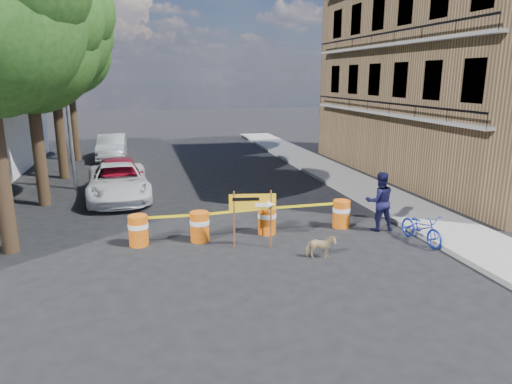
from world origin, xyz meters
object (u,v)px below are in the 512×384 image
barrel_mid_left (200,226)px  barrel_far_right (341,213)px  pedestrian (380,201)px  bicycle (423,214)px  detour_sign (258,207)px  dog (321,247)px  barrel_mid_right (267,219)px  barrel_far_left (138,230)px  sedan_red (120,176)px  sedan_silver (112,147)px  suv_white (118,182)px

barrel_mid_left → barrel_far_right: same height
pedestrian → bicycle: size_ratio=1.10×
detour_sign → dog: size_ratio=2.19×
barrel_mid_right → pedestrian: (3.56, -0.53, 0.48)m
barrel_mid_left → barrel_far_right: 4.64m
barrel_far_left → sedan_red: (-0.72, 6.37, 0.30)m
barrel_mid_right → dog: barrel_mid_right is taller
barrel_mid_left → dog: bearing=-35.6°
barrel_far_right → sedan_red: 9.51m
barrel_far_right → sedan_silver: 17.21m
barrel_mid_left → barrel_mid_right: same height
suv_white → barrel_far_right: bearing=-41.1°
detour_sign → sedan_red: (-4.04, 7.43, -0.47)m
barrel_far_right → pedestrian: (1.04, -0.55, 0.48)m
barrel_mid_right → bicycle: bicycle is taller
pedestrian → sedan_silver: 18.19m
detour_sign → suv_white: detour_sign is taller
barrel_mid_right → sedan_silver: sedan_silver is taller
barrel_far_left → barrel_mid_left: 1.77m
sedan_silver → barrel_mid_right: bearing=-70.0°
barrel_mid_left → detour_sign: detour_sign is taller
barrel_mid_right → pedestrian: pedestrian is taller
barrel_far_left → pedestrian: 7.48m
pedestrian → sedan_red: 10.65m
pedestrian → sedan_silver: (-8.93, 15.84, -0.22)m
sedan_red → bicycle: bearing=-48.7°
barrel_far_right → detour_sign: detour_sign is taller
bicycle → dog: 3.43m
dog → sedan_silver: sedan_silver is taller
pedestrian → suv_white: 10.21m
detour_sign → suv_white: size_ratio=0.33×
barrel_far_left → barrel_far_right: (6.41, 0.09, 0.00)m
barrel_far_left → sedan_silver: 15.45m
bicycle → dog: (-3.36, -0.43, -0.53)m
detour_sign → sedan_silver: size_ratio=0.38×
barrel_far_right → bicycle: size_ratio=0.52×
barrel_far_left → bicycle: bicycle is taller
barrel_mid_right → pedestrian: 3.63m
barrel_far_right → pedestrian: pedestrian is taller
barrel_far_right → sedan_red: bearing=138.7°
barrel_far_left → barrel_mid_right: bearing=1.1°
detour_sign → pedestrian: size_ratio=0.89×
bicycle → sedan_silver: (-9.60, 17.17, -0.13)m
detour_sign → suv_white: (-4.07, 6.68, -0.53)m
barrel_mid_right → detour_sign: size_ratio=0.53×
barrel_far_right → sedan_red: sedan_red is taller
barrel_mid_right → sedan_silver: size_ratio=0.20×
barrel_mid_right → pedestrian: size_ratio=0.47×
dog → suv_white: bearing=46.1°
barrel_mid_right → pedestrian: bearing=-8.5°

